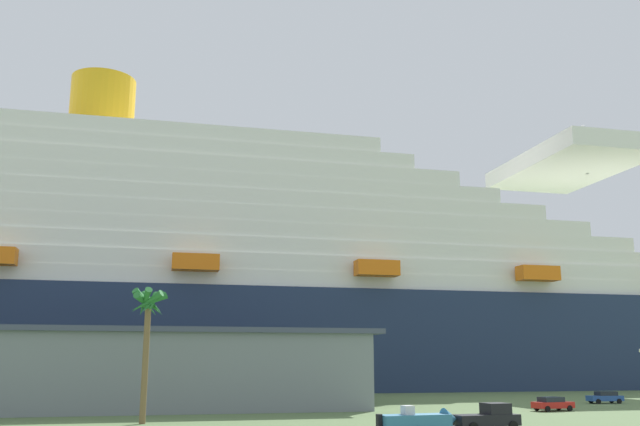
{
  "coord_description": "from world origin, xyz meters",
  "views": [
    {
      "loc": [
        -26.56,
        -63.68,
        5.66
      ],
      "look_at": [
        -1.79,
        42.81,
        29.23
      ],
      "focal_mm": 38.56,
      "sensor_mm": 36.0,
      "label": 1
    }
  ],
  "objects": [
    {
      "name": "cruise_ship",
      "position": [
        -7.52,
        74.02,
        19.36
      ],
      "size": [
        278.15,
        40.19,
        67.18
      ],
      "color": "#1E2D4C",
      "rests_on": "ground_plane"
    },
    {
      "name": "parked_car_red_hatchback",
      "position": [
        18.11,
        10.06,
        0.84
      ],
      "size": [
        4.86,
        2.6,
        1.58
      ],
      "color": "red",
      "rests_on": "ground_plane"
    },
    {
      "name": "palm_tree",
      "position": [
        -27.61,
        3.82,
        10.03
      ],
      "size": [
        3.68,
        3.7,
        12.45
      ],
      "color": "brown",
      "rests_on": "ground_plane"
    },
    {
      "name": "ground_plane",
      "position": [
        0.0,
        30.0,
        0.0
      ],
      "size": [
        600.0,
        600.0,
        0.0
      ],
      "primitive_type": "plane",
      "color": "#567042"
    },
    {
      "name": "pickup_truck",
      "position": [
        0.53,
        -9.02,
        1.04
      ],
      "size": [
        5.78,
        2.74,
        2.2
      ],
      "color": "black",
      "rests_on": "ground_plane"
    },
    {
      "name": "parked_car_blue_suv",
      "position": [
        33.02,
        21.4,
        0.83
      ],
      "size": [
        4.78,
        2.1,
        1.58
      ],
      "color": "#264C99",
      "rests_on": "ground_plane"
    },
    {
      "name": "terminal_building",
      "position": [
        -36.5,
        26.45,
        4.7
      ],
      "size": [
        71.69,
        26.11,
        9.35
      ],
      "color": "slate",
      "rests_on": "ground_plane"
    },
    {
      "name": "parked_car_black_coupe",
      "position": [
        -2.34,
        21.83,
        0.83
      ],
      "size": [
        4.8,
        2.29,
        1.58
      ],
      "color": "black",
      "rests_on": "ground_plane"
    },
    {
      "name": "small_boat_on_trailer",
      "position": [
        -5.56,
        -9.65,
        0.96
      ],
      "size": [
        8.04,
        2.58,
        2.15
      ],
      "color": "#595960",
      "rests_on": "ground_plane"
    }
  ]
}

